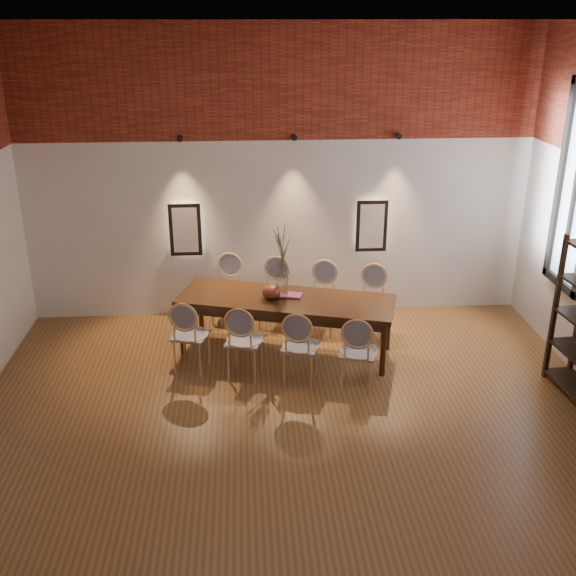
{
  "coord_description": "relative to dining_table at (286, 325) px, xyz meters",
  "views": [
    {
      "loc": [
        -0.5,
        -5.56,
        4.05
      ],
      "look_at": [
        0.01,
        1.81,
        1.05
      ],
      "focal_mm": 42.0,
      "sensor_mm": 36.0,
      "label": 1
    }
  ],
  "objects": [
    {
      "name": "chair_far_b",
      "position": [
        -0.12,
        0.78,
        0.09
      ],
      "size": [
        0.55,
        0.55,
        0.94
      ],
      "primitive_type": null,
      "rotation": [
        0.0,
        0.0,
        2.85
      ],
      "color": "tan",
      "rests_on": "floor"
    },
    {
      "name": "chair_near_d",
      "position": [
        0.77,
        -0.97,
        0.09
      ],
      "size": [
        0.55,
        0.55,
        0.94
      ],
      "primitive_type": null,
      "rotation": [
        0.0,
        0.0,
        -0.29
      ],
      "color": "tan",
      "rests_on": "floor"
    },
    {
      "name": "window_frame",
      "position": [
        3.43,
        -0.21,
        1.77
      ],
      "size": [
        0.08,
        0.9,
        2.5
      ],
      "primitive_type": "cube",
      "color": "black",
      "rests_on": "wall_right"
    },
    {
      "name": "wall_front",
      "position": [
        -0.01,
        -5.76,
        1.62
      ],
      "size": [
        7.0,
        0.1,
        4.0
      ],
      "primitive_type": "cube",
      "color": "silver",
      "rests_on": "ground"
    },
    {
      "name": "chair_near_b",
      "position": [
        -0.53,
        -0.59,
        0.09
      ],
      "size": [
        0.55,
        0.55,
        0.94
      ],
      "primitive_type": null,
      "rotation": [
        0.0,
        0.0,
        -0.29
      ],
      "color": "tan",
      "rests_on": "floor"
    },
    {
      "name": "ceiling",
      "position": [
        -0.01,
        -2.21,
        3.63
      ],
      "size": [
        7.0,
        7.0,
        0.02
      ],
      "primitive_type": "cube",
      "color": "silver",
      "rests_on": "ground"
    },
    {
      "name": "niche_right",
      "position": [
        1.29,
        1.24,
        0.93
      ],
      "size": [
        0.36,
        0.06,
        0.66
      ],
      "primitive_type": "cube",
      "color": "#FFEAC6",
      "rests_on": "wall_back"
    },
    {
      "name": "chair_far_c",
      "position": [
        0.53,
        0.59,
        0.09
      ],
      "size": [
        0.55,
        0.55,
        0.94
      ],
      "primitive_type": null,
      "rotation": [
        0.0,
        0.0,
        2.85
      ],
      "color": "tan",
      "rests_on": "floor"
    },
    {
      "name": "book",
      "position": [
        0.07,
        0.05,
        0.39
      ],
      "size": [
        0.3,
        0.25,
        0.03
      ],
      "primitive_type": "cube",
      "rotation": [
        0.0,
        0.0,
        -0.29
      ],
      "color": "#8C2E5B",
      "rests_on": "dining_table"
    },
    {
      "name": "chair_near_a",
      "position": [
        -1.18,
        -0.4,
        0.09
      ],
      "size": [
        0.55,
        0.55,
        0.94
      ],
      "primitive_type": null,
      "rotation": [
        0.0,
        0.0,
        -0.29
      ],
      "color": "tan",
      "rests_on": "floor"
    },
    {
      "name": "niche_left",
      "position": [
        -1.31,
        1.24,
        0.93
      ],
      "size": [
        0.36,
        0.06,
        0.66
      ],
      "primitive_type": "cube",
      "color": "#FFEAC6",
      "rests_on": "wall_back"
    },
    {
      "name": "chair_far_a",
      "position": [
        -0.77,
        0.97,
        0.09
      ],
      "size": [
        0.55,
        0.55,
        0.94
      ],
      "primitive_type": null,
      "rotation": [
        0.0,
        0.0,
        2.85
      ],
      "color": "tan",
      "rests_on": "floor"
    },
    {
      "name": "spot_fixture_mid",
      "position": [
        0.19,
        1.21,
        2.17
      ],
      "size": [
        0.08,
        0.1,
        0.08
      ],
      "primitive_type": "cylinder",
      "rotation": [
        1.57,
        0.0,
        0.0
      ],
      "color": "black",
      "rests_on": "wall_back"
    },
    {
      "name": "dining_table",
      "position": [
        0.0,
        0.0,
        0.0
      ],
      "size": [
        2.84,
        1.6,
        0.75
      ],
      "primitive_type": "cube",
      "rotation": [
        0.0,
        0.0,
        -0.29
      ],
      "color": "#361D0C",
      "rests_on": "floor"
    },
    {
      "name": "chair_far_d",
      "position": [
        1.18,
        0.4,
        0.09
      ],
      "size": [
        0.55,
        0.55,
        0.94
      ],
      "primitive_type": null,
      "rotation": [
        0.0,
        0.0,
        2.85
      ],
      "color": "tan",
      "rests_on": "floor"
    },
    {
      "name": "chair_near_c",
      "position": [
        0.12,
        -0.78,
        0.09
      ],
      "size": [
        0.55,
        0.55,
        0.94
      ],
      "primitive_type": null,
      "rotation": [
        0.0,
        0.0,
        -0.29
      ],
      "color": "tan",
      "rests_on": "floor"
    },
    {
      "name": "wall_back",
      "position": [
        -0.01,
        1.34,
        1.62
      ],
      "size": [
        7.0,
        0.1,
        4.0
      ],
      "primitive_type": "cube",
      "color": "silver",
      "rests_on": "ground"
    },
    {
      "name": "window_mullion",
      "position": [
        3.43,
        -0.21,
        1.77
      ],
      "size": [
        0.06,
        0.06,
        2.4
      ],
      "primitive_type": "cube",
      "color": "black",
      "rests_on": "wall_right"
    },
    {
      "name": "brick_band_back",
      "position": [
        -0.01,
        1.27,
        2.88
      ],
      "size": [
        7.0,
        0.02,
        1.5
      ],
      "primitive_type": "cube",
      "color": "maroon",
      "rests_on": "ground"
    },
    {
      "name": "spot_fixture_right",
      "position": [
        1.59,
        1.21,
        2.17
      ],
      "size": [
        0.08,
        0.1,
        0.08
      ],
      "primitive_type": "cylinder",
      "rotation": [
        1.57,
        0.0,
        0.0
      ],
      "color": "black",
      "rests_on": "wall_back"
    },
    {
      "name": "dried_branches",
      "position": [
        -0.04,
        0.01,
        0.98
      ],
      "size": [
        0.5,
        0.5,
        0.7
      ],
      "primitive_type": null,
      "color": "#4E442B",
      "rests_on": "vase"
    },
    {
      "name": "bowl",
      "position": [
        -0.18,
        0.0,
        0.46
      ],
      "size": [
        0.24,
        0.24,
        0.18
      ],
      "primitive_type": "ellipsoid",
      "color": "maroon",
      "rests_on": "dining_table"
    },
    {
      "name": "brick_band_front",
      "position": [
        -0.01,
        -5.69,
        2.88
      ],
      "size": [
        7.0,
        0.02,
        1.5
      ],
      "primitive_type": "cube",
      "color": "maroon",
      "rests_on": "ground"
    },
    {
      "name": "spot_fixture_left",
      "position": [
        -1.31,
        1.21,
        2.17
      ],
      "size": [
        0.08,
        0.1,
        0.08
      ],
      "primitive_type": "cylinder",
      "rotation": [
        1.57,
        0.0,
        0.0
      ],
      "color": "black",
      "rests_on": "wall_back"
    },
    {
      "name": "vase",
      "position": [
        -0.04,
        0.01,
        0.53
      ],
      "size": [
        0.14,
        0.14,
        0.3
      ],
      "primitive_type": "cylinder",
      "color": "silver",
      "rests_on": "dining_table"
    },
    {
      "name": "floor",
      "position": [
        -0.01,
        -2.21,
        -0.39
      ],
      "size": [
        7.0,
        7.0,
        0.02
      ],
      "primitive_type": "cube",
      "color": "brown",
      "rests_on": "ground"
    }
  ]
}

